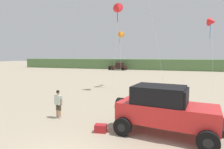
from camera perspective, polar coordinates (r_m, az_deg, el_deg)
name	(u,v)px	position (r m, az deg, el deg)	size (l,w,h in m)	color
dune_ridge	(172,64)	(54.51, 17.69, 2.95)	(90.00, 9.77, 2.78)	#567A47
jeep	(165,109)	(9.24, 15.62, -9.94)	(4.98, 2.94, 2.26)	red
person_watching	(58,102)	(11.63, -15.85, -8.08)	(0.61, 0.37, 1.67)	tan
cooler_box	(101,128)	(9.42, -3.45, -15.90)	(0.56, 0.36, 0.38)	#B21E23
distant_pickup	(118,66)	(49.47, 1.90, 2.44)	(4.78, 2.84, 1.98)	black
kite_green_box	(121,36)	(22.99, 2.72, 11.61)	(2.04, 5.89, 6.62)	orange
kite_black_sled	(119,10)	(20.07, 2.10, 18.88)	(1.56, 2.69, 8.90)	red
kite_orange_streamer	(212,22)	(23.17, 27.97, 13.83)	(1.18, 5.19, 7.80)	red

